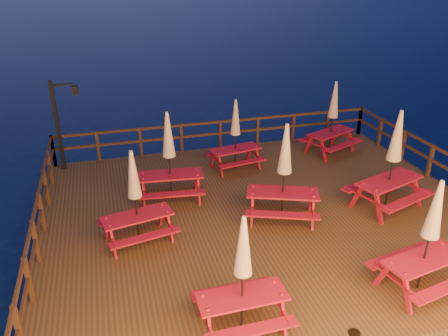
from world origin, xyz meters
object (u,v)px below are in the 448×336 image
Objects in this scene: picnic_table_2 at (235,134)px; picnic_table_1 at (430,235)px; lamp_post at (61,117)px; picnic_table_0 at (243,272)px.

picnic_table_1 is at bearing -84.12° from picnic_table_2.
picnic_table_0 is (3.43, -8.40, -0.55)m from lamp_post.
lamp_post is 11.18m from picnic_table_1.
lamp_post is 5.65m from picnic_table_2.
picnic_table_0 is 0.94× the size of picnic_table_1.
picnic_table_2 is at bearing 95.37° from picnic_table_1.
picnic_table_2 is (5.41, -1.53, -0.55)m from lamp_post.
lamp_post is at bearing 111.77° from picnic_table_0.
picnic_table_1 is at bearing -0.42° from picnic_table_0.
lamp_post is at bearing 120.72° from picnic_table_1.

